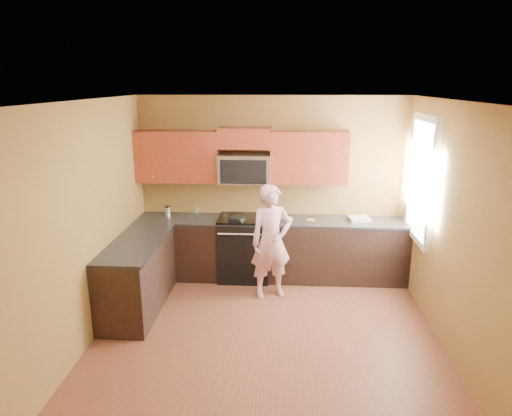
# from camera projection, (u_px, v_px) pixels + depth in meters

# --- Properties ---
(floor) EXTENTS (4.00, 4.00, 0.00)m
(floor) POSITION_uv_depth(u_px,v_px,m) (266.00, 336.00, 5.43)
(floor) COLOR brown
(floor) RESTS_ON ground
(ceiling) EXTENTS (4.00, 4.00, 0.00)m
(ceiling) POSITION_uv_depth(u_px,v_px,m) (268.00, 101.00, 4.71)
(ceiling) COLOR white
(ceiling) RESTS_ON ground
(wall_back) EXTENTS (4.00, 0.00, 4.00)m
(wall_back) POSITION_uv_depth(u_px,v_px,m) (272.00, 187.00, 7.00)
(wall_back) COLOR brown
(wall_back) RESTS_ON ground
(wall_front) EXTENTS (4.00, 0.00, 4.00)m
(wall_front) POSITION_uv_depth(u_px,v_px,m) (256.00, 315.00, 3.15)
(wall_front) COLOR brown
(wall_front) RESTS_ON ground
(wall_left) EXTENTS (0.00, 4.00, 4.00)m
(wall_left) POSITION_uv_depth(u_px,v_px,m) (90.00, 223.00, 5.19)
(wall_left) COLOR brown
(wall_left) RESTS_ON ground
(wall_right) EXTENTS (0.00, 4.00, 4.00)m
(wall_right) POSITION_uv_depth(u_px,v_px,m) (453.00, 230.00, 4.95)
(wall_right) COLOR brown
(wall_right) RESTS_ON ground
(cabinet_back_run) EXTENTS (4.00, 0.60, 0.88)m
(cabinet_back_run) POSITION_uv_depth(u_px,v_px,m) (271.00, 250.00, 6.95)
(cabinet_back_run) COLOR black
(cabinet_back_run) RESTS_ON floor
(cabinet_left_run) EXTENTS (0.60, 1.60, 0.88)m
(cabinet_left_run) POSITION_uv_depth(u_px,v_px,m) (138.00, 277.00, 5.99)
(cabinet_left_run) COLOR black
(cabinet_left_run) RESTS_ON floor
(countertop_back) EXTENTS (4.00, 0.62, 0.04)m
(countertop_back) POSITION_uv_depth(u_px,v_px,m) (271.00, 221.00, 6.82)
(countertop_back) COLOR black
(countertop_back) RESTS_ON cabinet_back_run
(countertop_left) EXTENTS (0.62, 1.60, 0.04)m
(countertop_left) POSITION_uv_depth(u_px,v_px,m) (136.00, 243.00, 5.87)
(countertop_left) COLOR black
(countertop_left) RESTS_ON cabinet_left_run
(stove) EXTENTS (0.76, 0.65, 0.95)m
(stove) POSITION_uv_depth(u_px,v_px,m) (244.00, 248.00, 6.94)
(stove) COLOR black
(stove) RESTS_ON floor
(microwave) EXTENTS (0.76, 0.40, 0.42)m
(microwave) POSITION_uv_depth(u_px,v_px,m) (245.00, 183.00, 6.80)
(microwave) COLOR silver
(microwave) RESTS_ON wall_back
(upper_cab_left) EXTENTS (1.22, 0.33, 0.75)m
(upper_cab_left) POSITION_uv_depth(u_px,v_px,m) (179.00, 181.00, 6.89)
(upper_cab_left) COLOR maroon
(upper_cab_left) RESTS_ON wall_back
(upper_cab_right) EXTENTS (1.12, 0.33, 0.75)m
(upper_cab_right) POSITION_uv_depth(u_px,v_px,m) (308.00, 183.00, 6.78)
(upper_cab_right) COLOR maroon
(upper_cab_right) RESTS_ON wall_back
(upper_cab_over_mw) EXTENTS (0.76, 0.33, 0.30)m
(upper_cab_over_mw) POSITION_uv_depth(u_px,v_px,m) (244.00, 138.00, 6.66)
(upper_cab_over_mw) COLOR maroon
(upper_cab_over_mw) RESTS_ON wall_back
(window) EXTENTS (0.06, 1.06, 1.66)m
(window) POSITION_uv_depth(u_px,v_px,m) (422.00, 180.00, 6.03)
(window) COLOR white
(window) RESTS_ON wall_right
(woman) EXTENTS (0.67, 0.55, 1.57)m
(woman) POSITION_uv_depth(u_px,v_px,m) (271.00, 242.00, 6.26)
(woman) COLOR pink
(woman) RESTS_ON floor
(frying_pan) EXTENTS (0.39, 0.49, 0.06)m
(frying_pan) POSITION_uv_depth(u_px,v_px,m) (237.00, 220.00, 6.67)
(frying_pan) COLOR black
(frying_pan) RESTS_ON stove
(butter_tub) EXTENTS (0.15, 0.15, 0.09)m
(butter_tub) POSITION_uv_depth(u_px,v_px,m) (261.00, 222.00, 6.68)
(butter_tub) COLOR yellow
(butter_tub) RESTS_ON countertop_back
(toast_slice) EXTENTS (0.14, 0.14, 0.01)m
(toast_slice) POSITION_uv_depth(u_px,v_px,m) (311.00, 220.00, 6.77)
(toast_slice) COLOR #B27F47
(toast_slice) RESTS_ON countertop_back
(napkin_a) EXTENTS (0.14, 0.15, 0.06)m
(napkin_a) POSITION_uv_depth(u_px,v_px,m) (268.00, 220.00, 6.67)
(napkin_a) COLOR silver
(napkin_a) RESTS_ON countertop_back
(napkin_b) EXTENTS (0.15, 0.15, 0.07)m
(napkin_b) POSITION_uv_depth(u_px,v_px,m) (289.00, 219.00, 6.71)
(napkin_b) COLOR silver
(napkin_b) RESTS_ON countertop_back
(dish_towel) EXTENTS (0.34, 0.29, 0.05)m
(dish_towel) POSITION_uv_depth(u_px,v_px,m) (359.00, 219.00, 6.76)
(dish_towel) COLOR white
(dish_towel) RESTS_ON countertop_back
(travel_mug) EXTENTS (0.08, 0.08, 0.17)m
(travel_mug) POSITION_uv_depth(u_px,v_px,m) (168.00, 217.00, 6.95)
(travel_mug) COLOR silver
(travel_mug) RESTS_ON countertop_back
(glass_a) EXTENTS (0.07, 0.07, 0.12)m
(glass_a) POSITION_uv_depth(u_px,v_px,m) (197.00, 211.00, 7.05)
(glass_a) COLOR silver
(glass_a) RESTS_ON countertop_back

